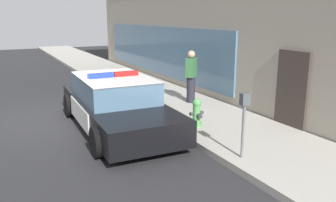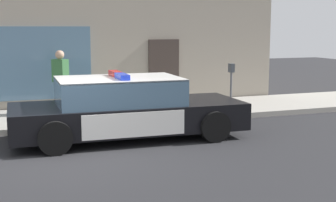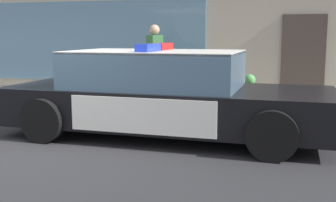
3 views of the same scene
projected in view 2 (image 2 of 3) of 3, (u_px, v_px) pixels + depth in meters
ground at (57, 162)px, 8.83m from camera, size 48.00×48.00×0.00m
sidewalk at (38, 120)px, 12.46m from camera, size 48.00×2.79×0.15m
police_cruiser at (126, 108)px, 10.60m from camera, size 5.21×2.27×1.49m
fire_hydrant at (154, 102)px, 12.68m from camera, size 0.34×0.39×0.73m
pedestrian_on_sidewalk at (61, 81)px, 12.93m from camera, size 0.46×0.47×1.71m
parking_meter at (231, 78)px, 13.08m from camera, size 0.12×0.18×1.34m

